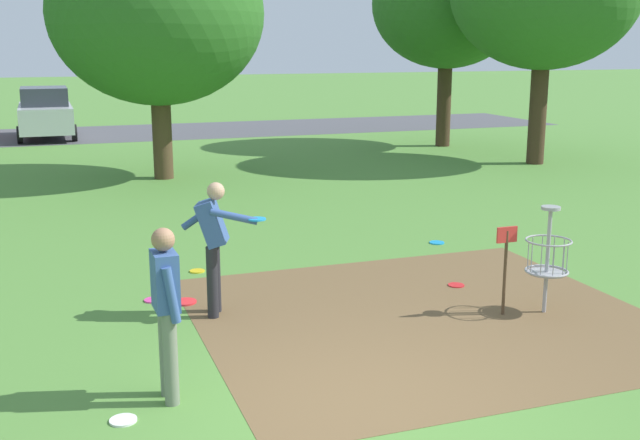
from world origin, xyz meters
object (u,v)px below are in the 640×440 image
at_px(frisbee_far_left, 456,285).
at_px(tree_mid_right, 447,4).
at_px(frisbee_by_tee, 153,300).
at_px(player_foreground_watching, 166,304).
at_px(frisbee_scattered_b, 437,243).
at_px(tree_near_right, 157,14).
at_px(disc_golf_basket, 543,256).
at_px(frisbee_scattered_a, 123,420).
at_px(frisbee_mid_grass, 197,271).
at_px(parked_car_center_left, 45,113).
at_px(player_throwing, 214,240).

height_order(frisbee_far_left, tree_mid_right, tree_mid_right).
relative_size(frisbee_by_tee, frisbee_far_left, 1.08).
xyz_separation_m(player_foreground_watching, frisbee_by_tee, (0.24, 3.03, -0.96)).
distance_m(player_foreground_watching, tree_mid_right, 20.18).
bearing_deg(tree_mid_right, frisbee_scattered_b, -118.72).
bearing_deg(player_foreground_watching, tree_near_right, 81.94).
relative_size(disc_golf_basket, frisbee_scattered_a, 5.53).
xyz_separation_m(frisbee_mid_grass, tree_near_right, (0.76, 8.55, 4.07)).
height_order(frisbee_scattered_b, tree_mid_right, tree_mid_right).
height_order(player_foreground_watching, parked_car_center_left, parked_car_center_left).
relative_size(frisbee_scattered_a, tree_mid_right, 0.04).
relative_size(disc_golf_basket, parked_car_center_left, 0.33).
xyz_separation_m(disc_golf_basket, frisbee_by_tee, (-4.61, 2.12, -0.74)).
distance_m(player_foreground_watching, player_throwing, 2.40).
relative_size(frisbee_scattered_a, parked_car_center_left, 0.06).
xyz_separation_m(tree_near_right, parked_car_center_left, (-2.75, 10.10, -3.16)).
bearing_deg(frisbee_scattered_a, frisbee_far_left, 27.68).
height_order(disc_golf_basket, frisbee_mid_grass, disc_golf_basket).
distance_m(frisbee_far_left, frisbee_scattered_b, 2.41).
bearing_deg(tree_mid_right, player_foreground_watching, -125.86).
distance_m(frisbee_by_tee, frisbee_far_left, 4.23).
relative_size(disc_golf_basket, player_throwing, 0.81).
relative_size(frisbee_far_left, tree_near_right, 0.04).
bearing_deg(frisbee_by_tee, frisbee_scattered_b, 16.18).
height_order(frisbee_mid_grass, tree_mid_right, tree_mid_right).
xyz_separation_m(player_throwing, frisbee_mid_grass, (0.13, 1.96, -0.98)).
relative_size(player_foreground_watching, frisbee_mid_grass, 7.46).
distance_m(frisbee_far_left, tree_near_right, 11.55).
relative_size(frisbee_by_tee, frisbee_scattered_a, 0.99).
bearing_deg(tree_near_right, parked_car_center_left, 105.25).
bearing_deg(frisbee_mid_grass, tree_near_right, 84.94).
bearing_deg(tree_near_right, player_foreground_watching, -98.06).
distance_m(frisbee_mid_grass, tree_mid_right, 16.58).
xyz_separation_m(player_throwing, frisbee_scattered_b, (4.36, 2.28, -0.98)).
bearing_deg(frisbee_scattered_a, player_throwing, 61.03).
relative_size(player_foreground_watching, parked_car_center_left, 0.41).
bearing_deg(player_throwing, tree_mid_right, 52.33).
relative_size(frisbee_by_tee, tree_near_right, 0.04).
distance_m(player_throwing, frisbee_far_left, 3.61).
xyz_separation_m(frisbee_by_tee, frisbee_mid_grass, (0.81, 1.15, 0.00)).
distance_m(frisbee_scattered_a, frisbee_scattered_b, 7.50).
xyz_separation_m(frisbee_far_left, frisbee_scattered_b, (0.88, 2.25, 0.00)).
bearing_deg(frisbee_scattered_b, player_throwing, -152.42).
relative_size(disc_golf_basket, player_foreground_watching, 0.81).
xyz_separation_m(player_throwing, frisbee_by_tee, (-0.68, 0.81, -0.98)).
distance_m(tree_mid_right, parked_car_center_left, 14.75).
xyz_separation_m(frisbee_scattered_a, frisbee_scattered_b, (5.76, 4.81, 0.00)).
distance_m(player_throwing, frisbee_scattered_b, 5.01).
relative_size(disc_golf_basket, frisbee_mid_grass, 6.07).
bearing_deg(frisbee_scattered_b, disc_golf_basket, -96.77).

